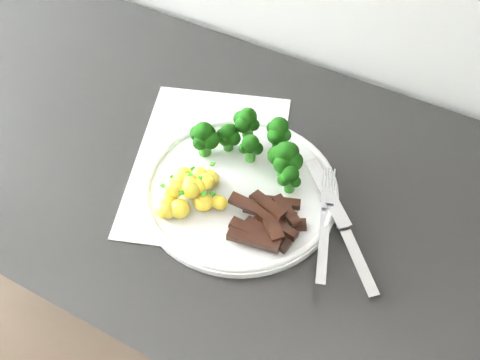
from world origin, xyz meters
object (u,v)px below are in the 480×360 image
at_px(fork, 325,227).
at_px(potatoes, 190,189).
at_px(knife, 348,240).
at_px(recipe_paper, 209,163).
at_px(plate, 240,189).
at_px(broccoli, 255,143).
at_px(beef_strips, 269,220).
at_px(counter, 271,334).

bearing_deg(fork, potatoes, -168.86).
height_order(fork, knife, fork).
relative_size(recipe_paper, knife, 2.06).
xyz_separation_m(plate, knife, (0.17, -0.01, 0.00)).
bearing_deg(fork, broccoli, 154.31).
xyz_separation_m(potatoes, knife, (0.23, 0.04, -0.02)).
bearing_deg(fork, plate, 176.10).
bearing_deg(beef_strips, knife, 15.95).
xyz_separation_m(counter, beef_strips, (0.00, -0.05, 0.46)).
relative_size(recipe_paper, beef_strips, 3.29).
xyz_separation_m(fork, knife, (0.03, 0.00, -0.01)).
height_order(recipe_paper, broccoli, broccoli).
xyz_separation_m(recipe_paper, knife, (0.24, -0.03, 0.01)).
bearing_deg(counter, beef_strips, -88.96).
relative_size(counter, plate, 8.26).
distance_m(potatoes, fork, 0.20).
relative_size(broccoli, potatoes, 1.75).
distance_m(potatoes, knife, 0.23).
bearing_deg(plate, broccoli, 96.71).
relative_size(counter, potatoes, 22.31).
xyz_separation_m(broccoli, beef_strips, (0.07, -0.10, -0.03)).
bearing_deg(recipe_paper, potatoes, -78.60).
bearing_deg(counter, recipe_paper, 174.70).
bearing_deg(knife, broccoli, 159.57).
bearing_deg(broccoli, fork, -25.69).
bearing_deg(broccoli, potatoes, -114.01).
bearing_deg(recipe_paper, knife, -8.01).
xyz_separation_m(potatoes, beef_strips, (0.12, 0.01, -0.01)).
height_order(counter, potatoes, potatoes).
height_order(plate, potatoes, potatoes).
relative_size(beef_strips, knife, 0.63).
distance_m(recipe_paper, broccoli, 0.08).
xyz_separation_m(plate, beef_strips, (0.06, -0.04, 0.01)).
relative_size(plate, potatoes, 2.70).
bearing_deg(beef_strips, potatoes, -175.18).
xyz_separation_m(recipe_paper, plate, (0.07, -0.03, 0.01)).
height_order(plate, broccoli, broccoli).
bearing_deg(broccoli, counter, -32.35).
height_order(recipe_paper, plate, plate).
height_order(potatoes, fork, potatoes).
xyz_separation_m(counter, potatoes, (-0.12, -0.06, 0.47)).
bearing_deg(knife, potatoes, -169.84).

